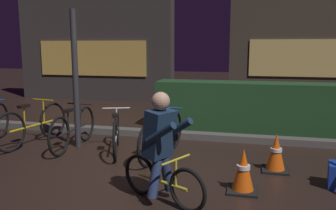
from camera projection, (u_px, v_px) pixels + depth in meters
ground_plane at (143, 179)px, 4.66m from camera, size 40.00×40.00×0.00m
sidewalk_curb at (178, 135)px, 6.76m from camera, size 12.00×0.24×0.12m
hedge_row at (274, 108)px, 7.13m from camera, size 4.80×0.70×1.00m
storefront_left at (95, 40)px, 11.42m from camera, size 5.15×0.54×3.86m
storefront_right at (298, 38)px, 10.62m from camera, size 4.02×0.54×3.95m
street_post at (75, 80)px, 5.98m from camera, size 0.10×0.10×2.33m
parked_bike_left_mid at (33, 125)px, 6.24m from camera, size 0.46×1.67×0.78m
parked_bike_center_left at (73, 129)px, 6.04m from camera, size 0.46×1.60×0.74m
parked_bike_center_right at (116, 133)px, 5.79m from camera, size 0.58×1.46×0.71m
parked_bike_right_mid at (162, 136)px, 5.53m from camera, size 0.46×1.64×0.76m
traffic_cone_near at (243, 171)px, 4.22m from camera, size 0.36×0.36×0.53m
traffic_cone_far at (276, 153)px, 4.92m from camera, size 0.36×0.36×0.53m
cyclist at (162, 147)px, 3.89m from camera, size 1.08×0.67×1.25m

